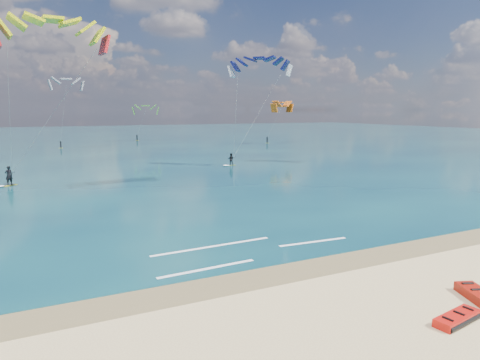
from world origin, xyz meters
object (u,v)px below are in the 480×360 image
Objects in this scene: packed_kite_left at (457,322)px; packed_kite_right at (478,300)px; kitesurfer_far at (247,104)px; kitesurfer_main at (30,98)px.

packed_kite_right reaches higher than packed_kite_left.
kitesurfer_far is (12.62, 42.55, 8.54)m from packed_kite_left.
kitesurfer_main is at bearing 46.04° from packed_kite_right.
packed_kite_left is 38.99m from kitesurfer_main.
kitesurfer_main is 1.07× the size of kitesurfer_far.
packed_kite_right is at bearing -95.58° from kitesurfer_far.
packed_kite_left is at bearing -98.37° from kitesurfer_far.
packed_kite_right is 43.70m from kitesurfer_far.
kitesurfer_main is 27.24m from kitesurfer_far.
kitesurfer_far is (10.17, 41.63, 8.54)m from packed_kite_right.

